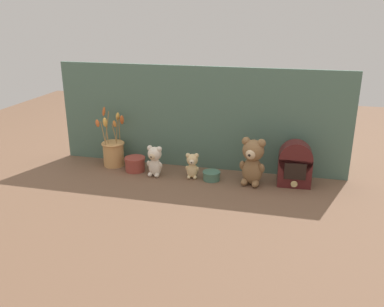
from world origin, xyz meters
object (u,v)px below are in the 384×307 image
teddy_bear_small (192,165)px  decorative_tin_short (212,175)px  teddy_bear_large (253,161)px  flower_vase (113,151)px  vintage_radio (295,164)px  decorative_tin_tall (135,164)px  teddy_bear_medium (155,160)px

teddy_bear_small → decorative_tin_short: teddy_bear_small is taller
teddy_bear_large → flower_vase: flower_vase is taller
teddy_bear_small → decorative_tin_short: (0.10, -0.00, -0.05)m
vintage_radio → decorative_tin_short: vintage_radio is taller
teddy_bear_large → teddy_bear_small: teddy_bear_large is taller
teddy_bear_small → vintage_radio: (0.51, 0.03, 0.04)m
vintage_radio → decorative_tin_tall: 0.84m
teddy_bear_large → decorative_tin_tall: 0.64m
teddy_bear_small → teddy_bear_large: bearing=-1.2°
teddy_bear_large → vintage_radio: bearing=10.5°
teddy_bear_medium → decorative_tin_short: size_ratio=1.81×
teddy_bear_small → flower_vase: (-0.47, 0.07, 0.02)m
teddy_bear_large → teddy_bear_small: bearing=178.8°
flower_vase → vintage_radio: size_ratio=1.44×
flower_vase → decorative_tin_short: (0.57, -0.07, -0.06)m
teddy_bear_small → decorative_tin_tall: (-0.33, 0.02, -0.03)m
flower_vase → decorative_tin_short: bearing=-6.9°
teddy_bear_large → teddy_bear_small: 0.31m
decorative_tin_short → vintage_radio: bearing=4.5°
vintage_radio → teddy_bear_small: bearing=-176.5°
teddy_bear_small → vintage_radio: bearing=3.5°
teddy_bear_medium → teddy_bear_small: 0.20m
flower_vase → decorative_tin_tall: (0.15, -0.05, -0.05)m
teddy_bear_large → decorative_tin_short: 0.23m
teddy_bear_small → decorative_tin_tall: 0.33m
teddy_bear_small → vintage_radio: 0.52m
teddy_bear_medium → vintage_radio: 0.71m
vintage_radio → decorative_tin_short: bearing=-175.5°
teddy_bear_medium → flower_vase: size_ratio=0.50×
decorative_tin_short → flower_vase: bearing=173.1°
teddy_bear_large → decorative_tin_tall: teddy_bear_large is taller
teddy_bear_large → teddy_bear_medium: (-0.51, -0.01, -0.04)m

